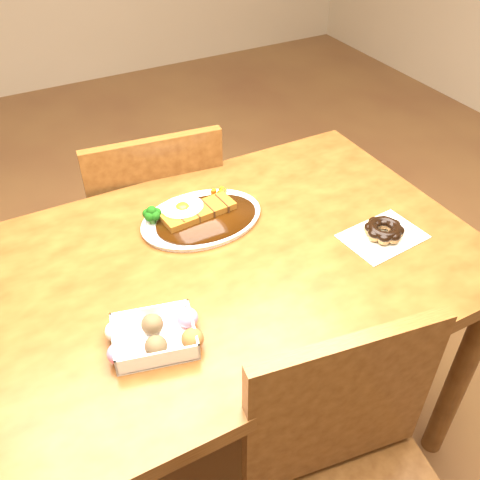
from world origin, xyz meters
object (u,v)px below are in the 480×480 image
table (228,288)px  katsu_curry_plate (199,216)px  pon_de_ring (384,231)px  chair_far (154,227)px  donut_box (154,336)px

table → katsu_curry_plate: (0.00, 0.16, 0.11)m
pon_de_ring → katsu_curry_plate: bearing=143.9°
chair_far → katsu_curry_plate: bearing=98.0°
katsu_curry_plate → pon_de_ring: bearing=-36.1°
donut_box → pon_de_ring: 0.62m
katsu_curry_plate → donut_box: bearing=-127.3°
chair_far → donut_box: chair_far is taller
table → chair_far: bearing=90.8°
table → katsu_curry_plate: size_ratio=3.80×
katsu_curry_plate → table: bearing=-90.6°
table → katsu_curry_plate: katsu_curry_plate is taller
donut_box → pon_de_ring: (0.62, 0.05, -0.00)m
table → chair_far: size_ratio=1.38×
pon_de_ring → chair_far: bearing=120.6°
katsu_curry_plate → pon_de_ring: katsu_curry_plate is taller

